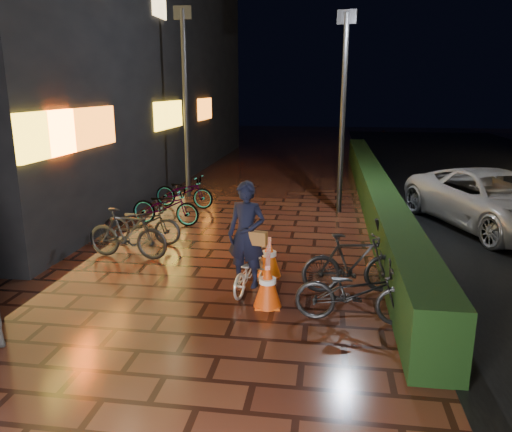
% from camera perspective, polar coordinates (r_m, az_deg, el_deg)
% --- Properties ---
extents(ground, '(80.00, 80.00, 0.00)m').
position_cam_1_polar(ground, '(8.47, -5.61, -9.84)').
color(ground, '#381911').
rests_on(ground, ground).
extents(hedge, '(0.70, 20.00, 1.00)m').
position_cam_1_polar(hedge, '(15.83, 13.17, 3.21)').
color(hedge, black).
rests_on(hedge, ground).
extents(van, '(4.08, 5.77, 1.46)m').
position_cam_1_polar(van, '(13.85, 25.57, 1.60)').
color(van, '#A6A5AA').
rests_on(van, ground).
extents(storefront_block, '(12.09, 22.00, 9.00)m').
position_cam_1_polar(storefront_block, '(22.17, -23.67, 15.91)').
color(storefront_block, black).
rests_on(storefront_block, ground).
extents(lamp_post_hedge, '(0.52, 0.21, 5.47)m').
position_cam_1_polar(lamp_post_hedge, '(14.23, 9.93, 12.35)').
color(lamp_post_hedge, black).
rests_on(lamp_post_hedge, ground).
extents(lamp_post_sf, '(0.56, 0.16, 5.89)m').
position_cam_1_polar(lamp_post_sf, '(16.34, -8.07, 13.46)').
color(lamp_post_sf, black).
rests_on(lamp_post_sf, ground).
extents(cyclist, '(0.78, 1.44, 1.97)m').
position_cam_1_polar(cyclist, '(8.64, -0.97, -4.07)').
color(cyclist, silver).
rests_on(cyclist, ground).
extents(traffic_barrier, '(0.60, 1.83, 0.74)m').
position_cam_1_polar(traffic_barrier, '(8.82, 1.42, -6.19)').
color(traffic_barrier, '#D53D0B').
rests_on(traffic_barrier, ground).
extents(cart_assembly, '(0.69, 0.59, 0.98)m').
position_cam_1_polar(cart_assembly, '(10.42, 15.07, -2.64)').
color(cart_assembly, black).
rests_on(cart_assembly, ground).
extents(parked_bikes_storefront, '(1.98, 5.40, 1.07)m').
position_cam_1_polar(parked_bikes_storefront, '(12.71, -11.06, 0.59)').
color(parked_bikes_storefront, black).
rests_on(parked_bikes_storefront, ground).
extents(parked_bikes_hedge, '(1.85, 1.90, 1.07)m').
position_cam_1_polar(parked_bikes_hedge, '(8.23, 11.17, -6.99)').
color(parked_bikes_hedge, black).
rests_on(parked_bikes_hedge, ground).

